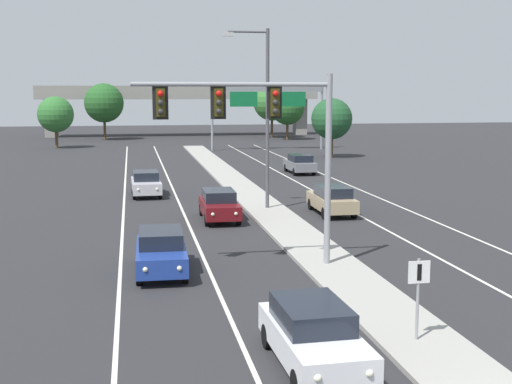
# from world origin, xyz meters

# --- Properties ---
(median_island) EXTENTS (2.40, 110.00, 0.15)m
(median_island) POSITION_xyz_m (0.00, 18.00, 0.07)
(median_island) COLOR #9E9B93
(median_island) RESTS_ON ground
(lane_stripe_oncoming_center) EXTENTS (0.14, 100.00, 0.01)m
(lane_stripe_oncoming_center) POSITION_xyz_m (-4.70, 25.00, 0.00)
(lane_stripe_oncoming_center) COLOR silver
(lane_stripe_oncoming_center) RESTS_ON ground
(lane_stripe_receding_center) EXTENTS (0.14, 100.00, 0.01)m
(lane_stripe_receding_center) POSITION_xyz_m (4.70, 25.00, 0.00)
(lane_stripe_receding_center) COLOR silver
(lane_stripe_receding_center) RESTS_ON ground
(edge_stripe_left) EXTENTS (0.14, 100.00, 0.01)m
(edge_stripe_left) POSITION_xyz_m (-8.00, 25.00, 0.00)
(edge_stripe_left) COLOR silver
(edge_stripe_left) RESTS_ON ground
(edge_stripe_right) EXTENTS (0.14, 100.00, 0.01)m
(edge_stripe_right) POSITION_xyz_m (8.00, 25.00, 0.00)
(edge_stripe_right) COLOR silver
(edge_stripe_right) RESTS_ON ground
(overhead_signal_mast) EXTENTS (7.39, 0.44, 7.20)m
(overhead_signal_mast) POSITION_xyz_m (-2.71, 13.94, 5.47)
(overhead_signal_mast) COLOR gray
(overhead_signal_mast) RESTS_ON median_island
(median_sign_post) EXTENTS (0.60, 0.10, 2.20)m
(median_sign_post) POSITION_xyz_m (-0.13, 5.63, 1.59)
(median_sign_post) COLOR gray
(median_sign_post) RESTS_ON median_island
(street_lamp_median) EXTENTS (2.58, 0.28, 10.00)m
(street_lamp_median) POSITION_xyz_m (-0.14, 26.84, 5.79)
(street_lamp_median) COLOR #4C4C51
(street_lamp_median) RESTS_ON median_island
(car_oncoming_white) EXTENTS (1.92, 4.51, 1.58)m
(car_oncoming_white) POSITION_xyz_m (-3.22, 4.73, 0.82)
(car_oncoming_white) COLOR silver
(car_oncoming_white) RESTS_ON ground
(car_oncoming_blue) EXTENTS (1.91, 4.50, 1.58)m
(car_oncoming_blue) POSITION_xyz_m (-6.48, 14.28, 0.82)
(car_oncoming_blue) COLOR navy
(car_oncoming_blue) RESTS_ON ground
(car_oncoming_darkred) EXTENTS (1.87, 4.49, 1.58)m
(car_oncoming_darkred) POSITION_xyz_m (-3.00, 24.33, 0.82)
(car_oncoming_darkred) COLOR #5B0F14
(car_oncoming_darkred) RESTS_ON ground
(car_oncoming_silver) EXTENTS (1.91, 4.50, 1.58)m
(car_oncoming_silver) POSITION_xyz_m (-6.60, 33.67, 0.82)
(car_oncoming_silver) COLOR #B7B7BC
(car_oncoming_silver) RESTS_ON ground
(car_receding_tan) EXTENTS (1.88, 4.49, 1.58)m
(car_receding_tan) POSITION_xyz_m (3.34, 24.95, 0.82)
(car_receding_tan) COLOR tan
(car_receding_tan) RESTS_ON ground
(car_receding_grey) EXTENTS (1.86, 4.49, 1.58)m
(car_receding_grey) POSITION_xyz_m (6.23, 43.72, 0.82)
(car_receding_grey) COLOR slate
(car_receding_grey) RESTS_ON ground
(highway_sign_gantry) EXTENTS (13.28, 0.42, 7.50)m
(highway_sign_gantry) POSITION_xyz_m (8.20, 66.90, 6.16)
(highway_sign_gantry) COLOR gray
(highway_sign_gantry) RESTS_ON ground
(overpass_bridge) EXTENTS (42.40, 6.40, 7.65)m
(overpass_bridge) POSITION_xyz_m (0.00, 95.23, 5.78)
(overpass_bridge) COLOR gray
(overpass_bridge) RESTS_ON ground
(tree_far_left_c) EXTENTS (5.50, 5.50, 7.96)m
(tree_far_left_c) POSITION_xyz_m (-11.12, 87.57, 5.20)
(tree_far_left_c) COLOR #4C3823
(tree_far_left_c) RESTS_ON ground
(tree_far_right_b) EXTENTS (4.75, 4.75, 6.87)m
(tree_far_right_b) POSITION_xyz_m (14.31, 83.19, 4.48)
(tree_far_right_b) COLOR #4C3823
(tree_far_right_b) RESTS_ON ground
(tree_far_right_c) EXTENTS (4.21, 4.21, 6.10)m
(tree_far_right_c) POSITION_xyz_m (12.80, 56.58, 3.98)
(tree_far_right_c) COLOR #4C3823
(tree_far_right_c) RESTS_ON ground
(tree_far_right_a) EXTENTS (5.60, 5.60, 8.10)m
(tree_far_right_a) POSITION_xyz_m (13.15, 88.29, 5.29)
(tree_far_right_a) COLOR #4C3823
(tree_far_right_a) RESTS_ON ground
(tree_far_left_a) EXTENTS (4.30, 4.30, 6.22)m
(tree_far_left_a) POSITION_xyz_m (-16.31, 73.92, 4.06)
(tree_far_left_a) COLOR #4C3823
(tree_far_left_a) RESTS_ON ground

